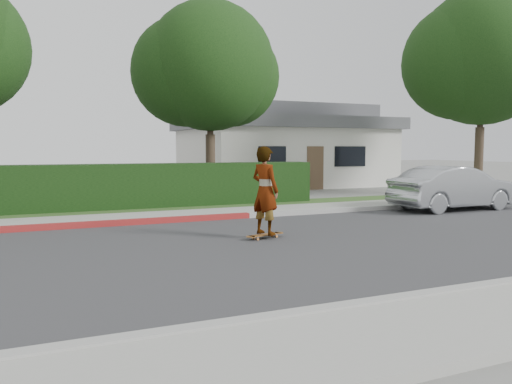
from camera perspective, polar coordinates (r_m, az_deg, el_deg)
ground at (r=10.23m, az=2.79°, el=-6.24°), size 120.00×120.00×0.00m
road at (r=10.22m, az=2.79°, el=-6.21°), size 60.00×8.00×0.01m
curb_near at (r=6.88m, az=18.41°, el=-11.42°), size 60.00×0.20×0.15m
sidewalk_near at (r=6.28m, az=24.04°, el=-13.35°), size 60.00×1.60×0.12m
curb_far at (r=13.96m, az=-4.70°, el=-2.91°), size 60.00×0.20×0.15m
curb_red_section at (r=13.24m, az=-25.69°, el=-3.81°), size 12.00×0.21×0.15m
sidewalk_far at (r=14.81m, az=-5.83°, el=-2.53°), size 60.00×1.60×0.12m
planting_strip at (r=16.33m, az=-7.53°, el=-1.88°), size 60.00×1.60×0.10m
hedge at (r=16.30m, az=-18.34°, el=0.37°), size 15.00×1.00×1.50m
tree_center at (r=19.34m, az=-5.53°, el=13.63°), size 5.66×4.84×7.44m
tree_right at (r=23.36m, az=24.10°, el=13.51°), size 6.32×5.60×8.56m
house at (r=27.92m, az=2.98°, el=5.20°), size 10.60×8.60×4.30m
skateboard at (r=11.05m, az=1.04°, el=-4.93°), size 1.02×0.45×0.09m
skateboarder at (r=10.92m, az=1.05°, el=0.17°), size 0.70×0.83×1.94m
car_silver at (r=17.35m, az=21.70°, el=0.42°), size 4.34×1.54×1.43m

